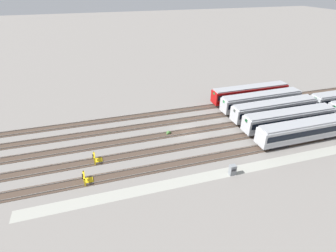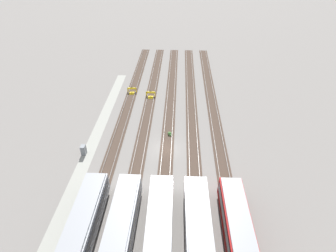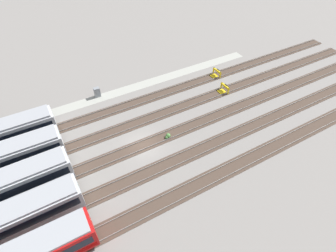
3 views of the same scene
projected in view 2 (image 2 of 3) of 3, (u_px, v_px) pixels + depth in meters
The scene contains 15 objects.
ground_plane at pixel (167, 149), 42.78m from camera, with size 400.00×400.00×0.00m, color gray.
service_walkway at pixel (91, 146), 43.24m from camera, with size 54.00×2.00×0.01m, color #9E9E93.
rail_track_nearest at pixel (115, 147), 43.07m from camera, with size 90.00×2.23×0.21m.
rail_track_near_inner at pixel (141, 148), 42.91m from camera, with size 90.00×2.24×0.21m.
rail_track_middle at pixel (167, 148), 42.75m from camera, with size 90.00×2.24×0.21m.
rail_track_far_inner at pixel (193, 149), 42.59m from camera, with size 90.00×2.23×0.21m.
rail_track_farthest at pixel (220, 150), 42.43m from camera, with size 90.00×2.23×0.21m.
subway_car_front_row_leftmost at pixel (76, 246), 27.35m from camera, with size 18.00×2.86×3.70m.
subway_car_front_row_left_inner at pixel (158, 249), 27.03m from camera, with size 18.05×3.14×3.70m.
subway_car_front_row_centre at pixel (200, 251), 26.87m from camera, with size 18.05×3.15×3.70m.
subway_car_front_row_right_inner at pixel (117, 247), 27.19m from camera, with size 18.02×2.97×3.70m.
bumper_stop_nearest_track at pixel (132, 91), 57.45m from camera, with size 1.38×2.01×1.22m.
bumper_stop_near_inner_track at pixel (151, 95), 56.00m from camera, with size 1.35×2.00×1.22m.
electrical_cabinet at pixel (83, 150), 41.33m from camera, with size 0.90×0.73×1.60m.
weed_clump at pixel (170, 134), 45.56m from camera, with size 0.92×0.70×0.64m.
Camera 2 is at (32.24, 1.67, 28.32)m, focal length 28.00 mm.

